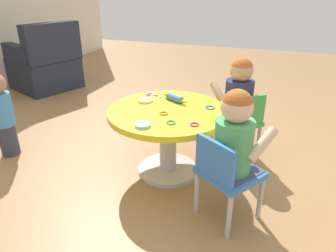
{
  "coord_description": "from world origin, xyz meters",
  "views": [
    {
      "loc": [
        -1.82,
        -0.66,
        1.27
      ],
      "look_at": [
        0.0,
        0.0,
        0.37
      ],
      "focal_mm": 32.96,
      "sensor_mm": 36.0,
      "label": 1
    }
  ],
  "objects": [
    {
      "name": "toddler_standing",
      "position": [
        -0.2,
        1.29,
        0.36
      ],
      "size": [
        0.17,
        0.17,
        0.67
      ],
      "color": "#33384C",
      "rests_on": "ground"
    },
    {
      "name": "playdough_blob_1",
      "position": [
        -0.31,
        0.05,
        0.5
      ],
      "size": [
        0.1,
        0.1,
        0.02
      ],
      "primitive_type": "cylinder",
      "color": "#8CCCF2",
      "rests_on": "craft_table"
    },
    {
      "name": "playdough_blob_0",
      "position": [
        0.09,
        0.21,
        0.5
      ],
      "size": [
        0.11,
        0.11,
        0.02
      ],
      "primitive_type": "cylinder",
      "color": "#B2E58C",
      "rests_on": "craft_table"
    },
    {
      "name": "cookie_cutter_2",
      "position": [
        -0.18,
        -0.24,
        0.5
      ],
      "size": [
        0.06,
        0.06,
        0.01
      ],
      "primitive_type": "torus",
      "color": "#D83FA5",
      "rests_on": "craft_table"
    },
    {
      "name": "cookie_cutter_3",
      "position": [
        -0.2,
        -0.09,
        0.5
      ],
      "size": [
        0.06,
        0.06,
        0.01
      ],
      "primitive_type": "torus",
      "color": "#4CB259",
      "rests_on": "craft_table"
    },
    {
      "name": "rolling_pin",
      "position": [
        0.17,
        0.01,
        0.52
      ],
      "size": [
        0.13,
        0.21,
        0.05
      ],
      "color": "#3F72CC",
      "rests_on": "craft_table"
    },
    {
      "name": "child_chair_right",
      "position": [
        0.4,
        -0.44,
        0.31
      ],
      "size": [
        0.42,
        0.42,
        0.54
      ],
      "color": "#B7B7BC",
      "rests_on": "ground"
    },
    {
      "name": "craft_scissors",
      "position": [
        0.23,
        0.21,
        0.49
      ],
      "size": [
        0.08,
        0.14,
        0.01
      ],
      "color": "silver",
      "rests_on": "craft_table"
    },
    {
      "name": "ground_plane",
      "position": [
        0.0,
        0.0,
        0.0
      ],
      "size": [
        10.0,
        10.0,
        0.0
      ],
      "primitive_type": "plane",
      "color": "#9E7247"
    },
    {
      "name": "cookie_cutter_1",
      "position": [
        0.12,
        -0.26,
        0.5
      ],
      "size": [
        0.07,
        0.07,
        0.01
      ],
      "primitive_type": "torus",
      "color": "#3F99D8",
      "rests_on": "craft_table"
    },
    {
      "name": "cookie_cutter_0",
      "position": [
        -0.08,
        0.0,
        0.5
      ],
      "size": [
        0.06,
        0.06,
        0.01
      ],
      "primitive_type": "torus",
      "color": "orange",
      "rests_on": "craft_table"
    },
    {
      "name": "seated_child_left",
      "position": [
        -0.32,
        -0.5,
        0.53
      ],
      "size": [
        0.44,
        0.41,
        0.51
      ],
      "color": "#3F4772",
      "rests_on": "ground"
    },
    {
      "name": "armchair_dark",
      "position": [
        1.33,
        2.15,
        0.31
      ],
      "size": [
        0.91,
        0.92,
        0.85
      ],
      "color": "#232838",
      "rests_on": "ground"
    },
    {
      "name": "child_chair_left",
      "position": [
        -0.35,
        -0.47,
        0.31
      ],
      "size": [
        0.42,
        0.42,
        0.54
      ],
      "color": "#B7B7BC",
      "rests_on": "ground"
    },
    {
      "name": "seated_child_right",
      "position": [
        0.42,
        -0.41,
        0.53
      ],
      "size": [
        0.43,
        0.43,
        0.51
      ],
      "color": "#3F4772",
      "rests_on": "ground"
    },
    {
      "name": "craft_table",
      "position": [
        0.0,
        0.0,
        0.36
      ],
      "size": [
        0.82,
        0.82,
        0.49
      ],
      "color": "silver",
      "rests_on": "ground"
    }
  ]
}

